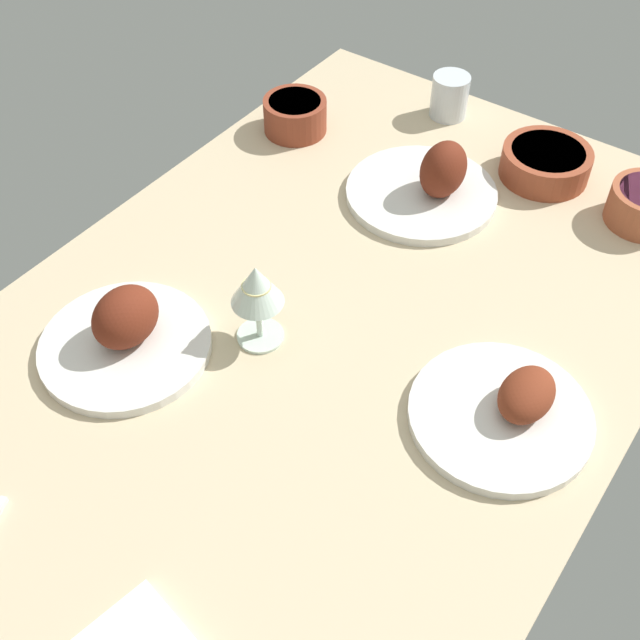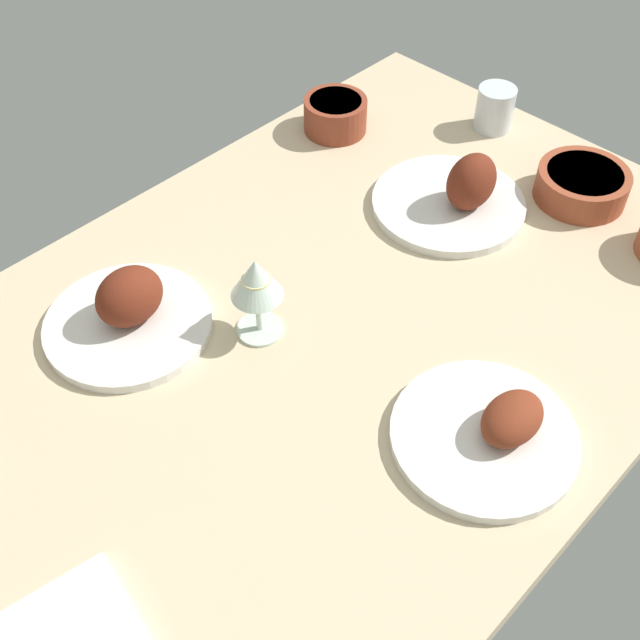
% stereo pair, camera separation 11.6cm
% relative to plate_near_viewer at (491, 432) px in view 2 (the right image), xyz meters
% --- Properties ---
extents(dining_table, '(1.40, 0.90, 0.04)m').
position_rel_plate_near_viewer_xyz_m(dining_table, '(0.02, -0.30, -0.04)').
color(dining_table, '#C6B28E').
rests_on(dining_table, ground).
extents(plate_near_viewer, '(0.25, 0.25, 0.07)m').
position_rel_plate_near_viewer_xyz_m(plate_near_viewer, '(0.00, 0.00, 0.00)').
color(plate_near_viewer, silver).
rests_on(plate_near_viewer, dining_table).
extents(plate_center_main, '(0.26, 0.26, 0.11)m').
position_rel_plate_near_viewer_xyz_m(plate_center_main, '(-0.35, -0.32, 0.01)').
color(plate_center_main, silver).
rests_on(plate_center_main, dining_table).
extents(plate_far_side, '(0.25, 0.25, 0.10)m').
position_rel_plate_near_viewer_xyz_m(plate_far_side, '(0.21, -0.50, 0.01)').
color(plate_far_side, silver).
rests_on(plate_far_side, dining_table).
extents(bowl_cream, '(0.16, 0.16, 0.05)m').
position_rel_plate_near_viewer_xyz_m(bowl_cream, '(-0.52, -0.19, 0.01)').
color(bowl_cream, brown).
rests_on(bowl_cream, dining_table).
extents(bowl_potatoes, '(0.12, 0.12, 0.06)m').
position_rel_plate_near_viewer_xyz_m(bowl_potatoes, '(-0.38, -0.64, 0.02)').
color(bowl_potatoes, brown).
rests_on(bowl_potatoes, dining_table).
extents(wine_glass, '(0.08, 0.08, 0.14)m').
position_rel_plate_near_viewer_xyz_m(wine_glass, '(0.08, -0.36, 0.08)').
color(wine_glass, silver).
rests_on(wine_glass, dining_table).
extents(water_tumbler, '(0.07, 0.07, 0.08)m').
position_rel_plate_near_viewer_xyz_m(water_tumbler, '(-0.59, -0.43, 0.02)').
color(water_tumbler, silver).
rests_on(water_tumbler, dining_table).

